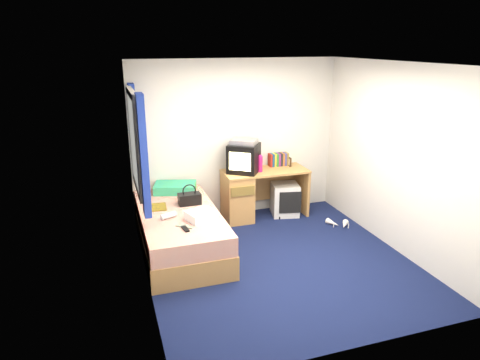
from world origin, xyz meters
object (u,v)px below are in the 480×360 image
object	(u,v)px
storage_cube	(285,199)
water_bottle	(168,216)
desk	(248,193)
magazine	(158,207)
vcr	(244,142)
bed	(180,230)
aerosol_can	(255,164)
remote_control	(185,229)
white_heels	(339,224)
crt_tv	(244,158)
handbag	(189,198)
pink_water_bottle	(260,164)
pillow	(175,188)
picture_frame	(289,162)
towel	(201,215)
colour_swatch_fan	(185,226)

from	to	relation	value
storage_cube	water_bottle	xyz separation A→B (m)	(-1.96, -0.88, 0.32)
desk	magazine	distance (m)	1.53
vcr	bed	bearing A→B (deg)	-111.23
aerosol_can	remote_control	distance (m)	1.96
white_heels	crt_tv	bearing A→B (deg)	149.16
storage_cube	white_heels	size ratio (longest dim) A/B	1.47
handbag	pink_water_bottle	bearing A→B (deg)	20.91
pillow	picture_frame	world-z (taller)	picture_frame
desk	remote_control	distance (m)	1.81
picture_frame	aerosol_can	bearing A→B (deg)	-174.20
pillow	magazine	world-z (taller)	pillow
pillow	remote_control	world-z (taller)	pillow
pink_water_bottle	water_bottle	size ratio (longest dim) A/B	1.17
bed	water_bottle	xyz separation A→B (m)	(-0.17, -0.19, 0.31)
storage_cube	aerosol_can	size ratio (longest dim) A/B	2.91
crt_tv	picture_frame	size ratio (longest dim) A/B	4.15
bed	white_heels	distance (m)	2.38
desk	magazine	xyz separation A→B (m)	(-1.43, -0.53, 0.14)
picture_frame	water_bottle	world-z (taller)	picture_frame
towel	magazine	world-z (taller)	towel
aerosol_can	magazine	world-z (taller)	aerosol_can
pillow	picture_frame	bearing A→B (deg)	2.23
storage_cube	vcr	xyz separation A→B (m)	(-0.67, 0.05, 0.96)
pillow	vcr	xyz separation A→B (m)	(1.04, -0.01, 0.61)
storage_cube	white_heels	world-z (taller)	storage_cube
vcr	towel	bearing A→B (deg)	-94.49
storage_cube	handbag	size ratio (longest dim) A/B	1.68
towel	aerosol_can	bearing A→B (deg)	45.88
vcr	crt_tv	bearing A→B (deg)	-89.20
crt_tv	towel	distance (m)	1.47
picture_frame	colour_swatch_fan	size ratio (longest dim) A/B	0.64
storage_cube	crt_tv	distance (m)	0.98
aerosol_can	handbag	bearing A→B (deg)	-152.67
handbag	bed	bearing A→B (deg)	-132.49
bed	white_heels	bearing A→B (deg)	-0.16
desk	pink_water_bottle	xyz separation A→B (m)	(0.17, -0.06, 0.46)
handbag	white_heels	xyz separation A→B (m)	(2.19, -0.21, -0.58)
towel	pink_water_bottle	bearing A→B (deg)	41.78
desk	picture_frame	xyz separation A→B (m)	(0.72, 0.09, 0.41)
storage_cube	pink_water_bottle	world-z (taller)	pink_water_bottle
handbag	picture_frame	bearing A→B (deg)	18.79
towel	magazine	bearing A→B (deg)	128.61
storage_cube	pink_water_bottle	xyz separation A→B (m)	(-0.43, -0.01, 0.61)
pink_water_bottle	magazine	distance (m)	1.70
picture_frame	handbag	distance (m)	1.85
crt_tv	colour_swatch_fan	xyz separation A→B (m)	(-1.15, -1.25, -0.42)
pillow	water_bottle	xyz separation A→B (m)	(-0.25, -0.95, -0.03)
bed	colour_swatch_fan	distance (m)	0.58
aerosol_can	water_bottle	bearing A→B (deg)	-146.51
vcr	water_bottle	distance (m)	1.72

